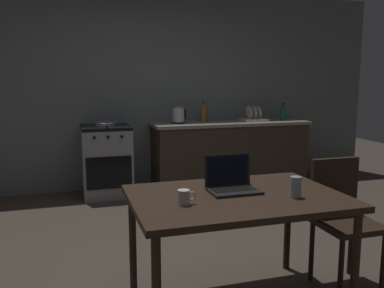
{
  "coord_description": "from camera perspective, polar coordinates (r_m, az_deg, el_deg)",
  "views": [
    {
      "loc": [
        -0.94,
        -3.23,
        1.48
      ],
      "look_at": [
        0.24,
        0.66,
        0.83
      ],
      "focal_mm": 38.62,
      "sensor_mm": 36.0,
      "label": 1
    }
  ],
  "objects": [
    {
      "name": "stove_oven",
      "position": [
        5.34,
        -11.71,
        -2.28
      ],
      "size": [
        0.6,
        0.62,
        0.89
      ],
      "color": "gray",
      "rests_on": "ground_plane"
    },
    {
      "name": "back_wall",
      "position": [
        5.71,
        -4.39,
        7.45
      ],
      "size": [
        6.4,
        0.1,
        2.64
      ],
      "primitive_type": "cube",
      "color": "slate",
      "rests_on": "ground_plane"
    },
    {
      "name": "bottle_b",
      "position": [
        5.61,
        1.6,
        4.39
      ],
      "size": [
        0.08,
        0.08,
        0.28
      ],
      "color": "#8C601E",
      "rests_on": "kitchen_counter"
    },
    {
      "name": "electric_kettle",
      "position": [
        5.43,
        -1.9,
        3.95
      ],
      "size": [
        0.19,
        0.17,
        0.22
      ],
      "color": "black",
      "rests_on": "kitchen_counter"
    },
    {
      "name": "drinking_glass",
      "position": [
        2.62,
        14.1,
        -5.79
      ],
      "size": [
        0.07,
        0.07,
        0.13
      ],
      "color": "#99B7C6",
      "rests_on": "dining_table"
    },
    {
      "name": "dish_rack",
      "position": [
        5.81,
        8.51,
        3.64
      ],
      "size": [
        0.34,
        0.26,
        0.21
      ],
      "color": "silver",
      "rests_on": "kitchen_counter"
    },
    {
      "name": "chair",
      "position": [
        3.17,
        19.97,
        -8.95
      ],
      "size": [
        0.4,
        0.4,
        0.91
      ],
      "rotation": [
        0.0,
        0.0,
        -0.4
      ],
      "color": "#2D2116",
      "rests_on": "ground_plane"
    },
    {
      "name": "bottle",
      "position": [
        5.96,
        12.42,
        4.31
      ],
      "size": [
        0.07,
        0.07,
        0.25
      ],
      "color": "#19592D",
      "rests_on": "kitchen_counter"
    },
    {
      "name": "ground_plane",
      "position": [
        3.68,
        -0.63,
        -14.65
      ],
      "size": [
        12.0,
        12.0,
        0.0
      ],
      "primitive_type": "plane",
      "color": "#473D33"
    },
    {
      "name": "kitchen_counter",
      "position": [
        5.74,
        5.22,
        -1.33
      ],
      "size": [
        2.16,
        0.64,
        0.89
      ],
      "color": "#382D23",
      "rests_on": "ground_plane"
    },
    {
      "name": "dining_table",
      "position": [
        2.65,
        6.16,
        -8.41
      ],
      "size": [
        1.33,
        0.91,
        0.76
      ],
      "color": "#332319",
      "rests_on": "ground_plane"
    },
    {
      "name": "frying_pan",
      "position": [
        5.25,
        -11.88,
        2.72
      ],
      "size": [
        0.26,
        0.43,
        0.05
      ],
      "color": "gray",
      "rests_on": "stove_oven"
    },
    {
      "name": "laptop",
      "position": [
        2.7,
        5.53,
        -5.51
      ],
      "size": [
        0.32,
        0.24,
        0.23
      ],
      "rotation": [
        0.0,
        0.0,
        0.11
      ],
      "color": "#232326",
      "rests_on": "dining_table"
    },
    {
      "name": "coffee_mug",
      "position": [
        2.4,
        -1.08,
        -7.37
      ],
      "size": [
        0.11,
        0.07,
        0.09
      ],
      "color": "silver",
      "rests_on": "dining_table"
    }
  ]
}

